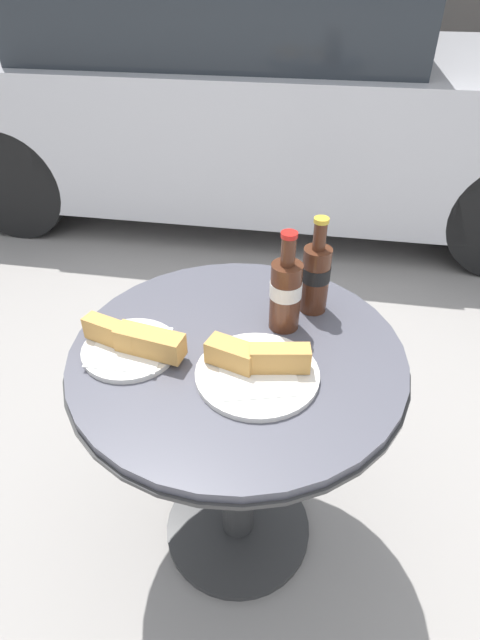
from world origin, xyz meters
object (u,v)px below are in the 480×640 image
cola_bottle_left (316,276)px  cola_bottle_right (286,292)px  parked_car (261,97)px  lunch_plate_near (132,343)px  lunch_plate_far (257,367)px  bistro_table (237,408)px

cola_bottle_left → cola_bottle_right: (-0.06, -0.08, 0.00)m
cola_bottle_right → parked_car: (-0.38, 2.41, -0.16)m
cola_bottle_left → lunch_plate_near: (-0.36, -0.22, -0.07)m
lunch_plate_far → lunch_plate_near: bearing=175.1°
lunch_plate_near → lunch_plate_far: lunch_plate_far is taller
cola_bottle_left → parked_car: 2.38m
cola_bottle_left → lunch_plate_far: 0.27m
cola_bottle_right → lunch_plate_far: bearing=-102.2°
cola_bottle_left → cola_bottle_right: bearing=-127.9°
cola_bottle_right → lunch_plate_far: cola_bottle_right is taller
cola_bottle_left → lunch_plate_near: 0.43m
lunch_plate_far → parked_car: bearing=97.5°
cola_bottle_right → lunch_plate_near: 0.34m
cola_bottle_right → lunch_plate_near: cola_bottle_right is taller
cola_bottle_right → lunch_plate_far: 0.19m
bistro_table → lunch_plate_far: 0.22m
bistro_table → parked_car: (-0.29, 2.51, 0.11)m
lunch_plate_near → bistro_table: bearing=12.6°
lunch_plate_near → lunch_plate_far: size_ratio=0.93×
lunch_plate_near → cola_bottle_left: bearing=31.5°
cola_bottle_right → parked_car: size_ratio=0.05×
bistro_table → lunch_plate_near: bearing=-167.4°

